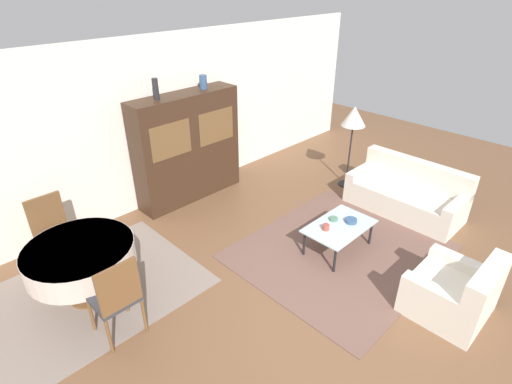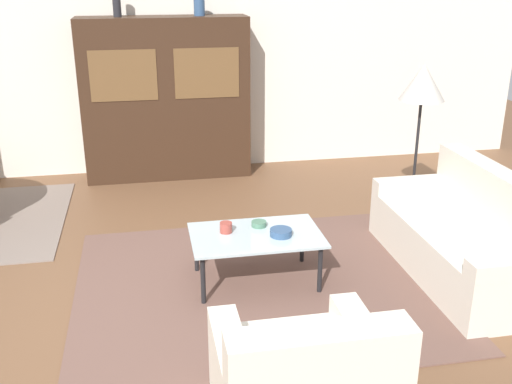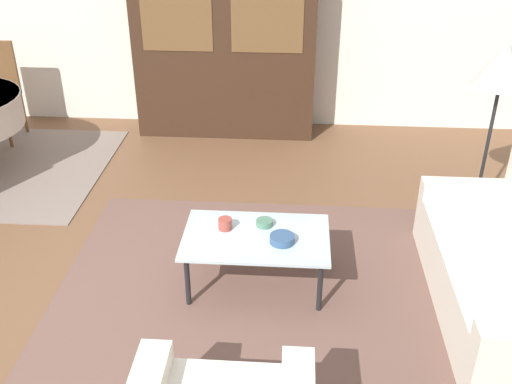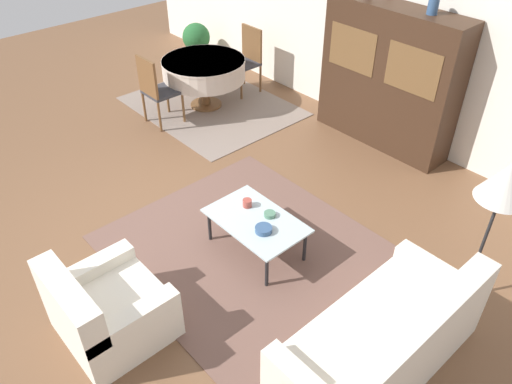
# 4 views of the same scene
# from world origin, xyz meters

# --- Properties ---
(ground_plane) EXTENTS (14.00, 14.00, 0.00)m
(ground_plane) POSITION_xyz_m (0.00, 0.00, 0.00)
(ground_plane) COLOR brown
(wall_back) EXTENTS (10.00, 0.06, 2.70)m
(wall_back) POSITION_xyz_m (0.00, 3.63, 1.35)
(wall_back) COLOR silver
(wall_back) RESTS_ON ground_plane
(area_rug) EXTENTS (2.75, 2.38, 0.01)m
(area_rug) POSITION_xyz_m (1.03, 0.53, 0.01)
(area_rug) COLOR brown
(area_rug) RESTS_ON ground_plane
(dining_rug) EXTENTS (2.48, 1.95, 0.01)m
(dining_rug) POSITION_xyz_m (-1.81, 2.23, 0.01)
(dining_rug) COLOR gray
(dining_rug) RESTS_ON ground_plane
(couch) EXTENTS (0.82, 1.79, 0.81)m
(couch) POSITION_xyz_m (2.72, 0.45, 0.29)
(couch) COLOR silver
(couch) RESTS_ON ground_plane
(armchair) EXTENTS (0.88, 0.83, 0.79)m
(armchair) POSITION_xyz_m (0.97, -1.03, 0.29)
(armchair) COLOR silver
(armchair) RESTS_ON ground_plane
(coffee_table) EXTENTS (1.00, 0.63, 0.40)m
(coffee_table) POSITION_xyz_m (1.04, 0.60, 0.37)
(coffee_table) COLOR black
(coffee_table) RESTS_ON area_rug
(display_cabinet) EXTENTS (1.87, 0.47, 1.82)m
(display_cabinet) POSITION_xyz_m (0.52, 3.35, 0.91)
(display_cabinet) COLOR #382316
(display_cabinet) RESTS_ON ground_plane
(dining_table) EXTENTS (1.24, 1.24, 0.74)m
(dining_table) POSITION_xyz_m (-1.88, 2.18, 0.60)
(dining_table) COLOR brown
(dining_table) RESTS_ON dining_rug
(dining_chair_near) EXTENTS (0.44, 0.44, 1.01)m
(dining_chair_near) POSITION_xyz_m (-1.88, 1.33, 0.57)
(dining_chair_near) COLOR brown
(dining_chair_near) RESTS_ON dining_rug
(dining_chair_far) EXTENTS (0.44, 0.44, 1.01)m
(dining_chair_far) POSITION_xyz_m (-1.88, 3.02, 0.57)
(dining_chair_far) COLOR brown
(dining_chair_far) RESTS_ON dining_rug
(floor_lamp) EXTENTS (0.42, 0.42, 1.49)m
(floor_lamp) POSITION_xyz_m (2.80, 1.64, 1.27)
(floor_lamp) COLOR black
(floor_lamp) RESTS_ON ground_plane
(cup) EXTENTS (0.09, 0.09, 0.08)m
(cup) POSITION_xyz_m (0.82, 0.68, 0.45)
(cup) COLOR #9E4238
(cup) RESTS_ON coffee_table
(bowl) EXTENTS (0.17, 0.17, 0.05)m
(bowl) POSITION_xyz_m (1.22, 0.54, 0.43)
(bowl) COLOR #33517A
(bowl) RESTS_ON coffee_table
(bowl_small) EXTENTS (0.12, 0.12, 0.04)m
(bowl_small) POSITION_xyz_m (1.09, 0.74, 0.43)
(bowl_small) COLOR #4C7A60
(bowl_small) RESTS_ON coffee_table
(vase_short) EXTENTS (0.12, 0.12, 0.22)m
(vase_short) POSITION_xyz_m (0.93, 3.35, 1.93)
(vase_short) COLOR #33517A
(vase_short) RESTS_ON display_cabinet
(potted_plant) EXTENTS (0.49, 0.49, 0.70)m
(potted_plant) POSITION_xyz_m (-3.38, 3.13, 0.41)
(potted_plant) COLOR #4C4C51
(potted_plant) RESTS_ON ground_plane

